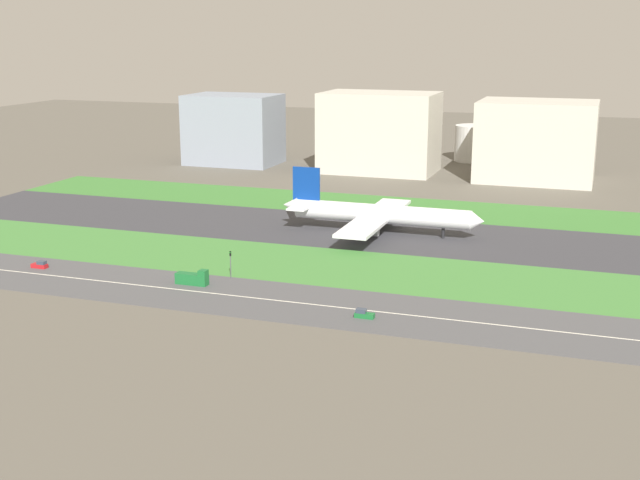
{
  "coord_description": "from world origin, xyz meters",
  "views": [
    {
      "loc": [
        78.09,
        -247.86,
        62.57
      ],
      "look_at": [
        5.2,
        -36.5,
        6.0
      ],
      "focal_mm": 46.96,
      "sensor_mm": 36.0,
      "label": 1
    }
  ],
  "objects": [
    {
      "name": "ground_plane",
      "position": [
        0.0,
        0.0,
        0.0
      ],
      "size": [
        800.0,
        800.0,
        0.0
      ],
      "primitive_type": "plane",
      "color": "#5B564C"
    },
    {
      "name": "runway",
      "position": [
        0.0,
        0.0,
        0.05
      ],
      "size": [
        280.0,
        46.0,
        0.1
      ],
      "primitive_type": "cube",
      "color": "#38383D",
      "rests_on": "ground_plane"
    },
    {
      "name": "grass_median_north",
      "position": [
        0.0,
        41.0,
        0.05
      ],
      "size": [
        280.0,
        36.0,
        0.1
      ],
      "primitive_type": "cube",
      "color": "#3D7A33",
      "rests_on": "ground_plane"
    },
    {
      "name": "grass_median_south",
      "position": [
        0.0,
        -41.0,
        0.05
      ],
      "size": [
        280.0,
        36.0,
        0.1
      ],
      "primitive_type": "cube",
      "color": "#427F38",
      "rests_on": "ground_plane"
    },
    {
      "name": "highway",
      "position": [
        0.0,
        -73.0,
        0.05
      ],
      "size": [
        280.0,
        28.0,
        0.1
      ],
      "primitive_type": "cube",
      "color": "#4C4C4F",
      "rests_on": "ground_plane"
    },
    {
      "name": "highway_centerline",
      "position": [
        0.0,
        -73.0,
        0.11
      ],
      "size": [
        266.0,
        0.5,
        0.01
      ],
      "primitive_type": "cube",
      "color": "silver",
      "rests_on": "highway"
    },
    {
      "name": "airliner",
      "position": [
        11.31,
        0.0,
        6.23
      ],
      "size": [
        65.0,
        56.0,
        19.7
      ],
      "color": "white",
      "rests_on": "runway"
    },
    {
      "name": "truck_0",
      "position": [
        -17.79,
        -68.0,
        1.67
      ],
      "size": [
        8.4,
        2.5,
        4.0
      ],
      "color": "#19662D",
      "rests_on": "highway"
    },
    {
      "name": "car_0",
      "position": [
        29.8,
        -78.0,
        0.92
      ],
      "size": [
        4.4,
        1.8,
        2.0
      ],
      "rotation": [
        0.0,
        0.0,
        3.14
      ],
      "color": "#19662D",
      "rests_on": "highway"
    },
    {
      "name": "car_2",
      "position": [
        -63.68,
        -68.0,
        0.92
      ],
      "size": [
        4.4,
        1.8,
        2.0
      ],
      "color": "#B2191E",
      "rests_on": "highway"
    },
    {
      "name": "traffic_light",
      "position": [
        -11.03,
        -60.01,
        4.29
      ],
      "size": [
        0.36,
        0.5,
        7.2
      ],
      "color": "#4C4C51",
      "rests_on": "highway"
    },
    {
      "name": "terminal_building",
      "position": [
        -90.0,
        114.0,
        16.3
      ],
      "size": [
        41.76,
        29.04,
        32.61
      ],
      "primitive_type": "cube",
      "color": "gray",
      "rests_on": "ground_plane"
    },
    {
      "name": "hangar_building",
      "position": [
        -18.5,
        114.0,
        17.67
      ],
      "size": [
        50.23,
        32.0,
        35.33
      ],
      "primitive_type": "cube",
      "color": "beige",
      "rests_on": "ground_plane"
    },
    {
      "name": "office_tower",
      "position": [
        49.76,
        114.0,
        16.7
      ],
      "size": [
        48.06,
        36.18,
        33.4
      ],
      "primitive_type": "cube",
      "color": "beige",
      "rests_on": "ground_plane"
    },
    {
      "name": "fuel_tank_west",
      "position": [
        17.09,
        159.0,
        8.67
      ],
      "size": [
        19.02,
        19.02,
        17.33
      ],
      "primitive_type": "cylinder",
      "color": "silver",
      "rests_on": "ground_plane"
    }
  ]
}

